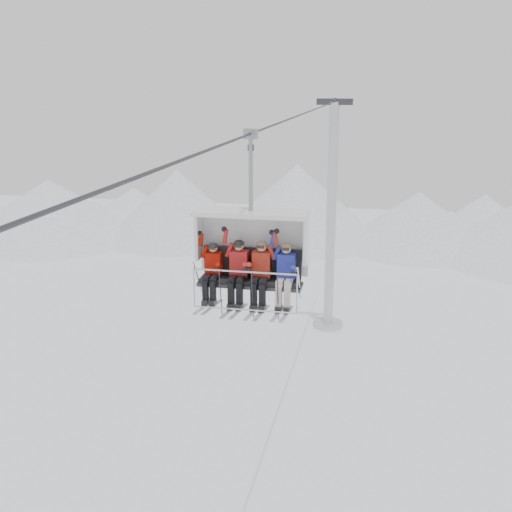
% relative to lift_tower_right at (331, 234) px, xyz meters
% --- Properties ---
extents(ridgeline, '(72.00, 21.00, 7.00)m').
position_rel_lift_tower_right_xyz_m(ridgeline, '(-1.58, 20.05, -2.94)').
color(ridgeline, white).
rests_on(ridgeline, ground).
extents(lift_tower_right, '(2.00, 1.80, 13.48)m').
position_rel_lift_tower_right_xyz_m(lift_tower_right, '(0.00, 0.00, 0.00)').
color(lift_tower_right, silver).
rests_on(lift_tower_right, ground).
extents(haul_cable, '(0.06, 50.00, 0.06)m').
position_rel_lift_tower_right_xyz_m(haul_cable, '(0.00, -22.00, 7.52)').
color(haul_cable, '#323237').
rests_on(haul_cable, lift_tower_left).
extents(chairlift_carrier, '(2.58, 1.17, 3.98)m').
position_rel_lift_tower_right_xyz_m(chairlift_carrier, '(0.00, -22.46, 4.94)').
color(chairlift_carrier, black).
rests_on(chairlift_carrier, haul_cable).
extents(skier_far_left, '(0.37, 1.69, 1.50)m').
position_rel_lift_tower_right_xyz_m(skier_far_left, '(-0.88, -22.78, 4.39)').
color(skier_far_left, '#AB1103').
rests_on(skier_far_left, chairlift_carrier).
extents(skier_center_left, '(0.42, 1.69, 1.65)m').
position_rel_lift_tower_right_xyz_m(skier_center_left, '(-0.26, -22.77, 4.44)').
color(skier_center_left, red).
rests_on(skier_center_left, chairlift_carrier).
extents(skier_center_right, '(0.42, 1.69, 1.66)m').
position_rel_lift_tower_right_xyz_m(skier_center_right, '(0.27, -22.77, 4.44)').
color(skier_center_right, '#B62A1A').
rests_on(skier_center_right, chairlift_carrier).
extents(skier_far_right, '(0.41, 1.69, 1.62)m').
position_rel_lift_tower_right_xyz_m(skier_far_right, '(0.84, -22.77, 4.43)').
color(skier_far_right, '#2731A8').
rests_on(skier_far_right, chairlift_carrier).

